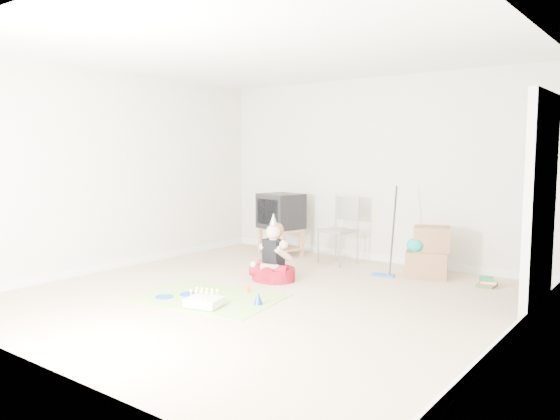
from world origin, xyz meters
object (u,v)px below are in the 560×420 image
Objects in this scene: seated_woman at (273,266)px; cardboard_boxes at (428,253)px; tv_stand at (281,239)px; folding_chair at (338,230)px; birthday_cake at (204,303)px; crt_tv at (281,211)px.

cardboard_boxes is at bearing 41.83° from seated_woman.
cardboard_boxes is (2.35, -0.07, 0.06)m from tv_stand.
folding_chair reaches higher than seated_woman.
folding_chair is at bearing 178.65° from cardboard_boxes.
tv_stand is 0.78× the size of folding_chair.
folding_chair is 2.70m from birthday_cake.
seated_woman is at bearing -41.77° from crt_tv.
cardboard_boxes is (1.32, -0.03, -0.16)m from folding_chair.
cardboard_boxes is at bearing -1.72° from tv_stand.
folding_chair is (1.03, -0.04, 0.22)m from tv_stand.
seated_woman reaches higher than tv_stand.
crt_tv reaches higher than cardboard_boxes.
birthday_cake is (0.05, -2.67, -0.42)m from folding_chair.
birthday_cake is (0.16, -1.35, -0.13)m from seated_woman.
seated_woman is at bearing 96.86° from birthday_cake.
crt_tv is at bearing 111.56° from birthday_cake.
folding_chair is at bearing -2.20° from tv_stand.
folding_chair is at bearing 84.92° from seated_woman.
birthday_cake is (-1.28, -2.64, -0.26)m from cardboard_boxes.
crt_tv is 0.63× the size of folding_chair.
folding_chair is 1.17× the size of seated_woman.
tv_stand is 0.43m from crt_tv.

